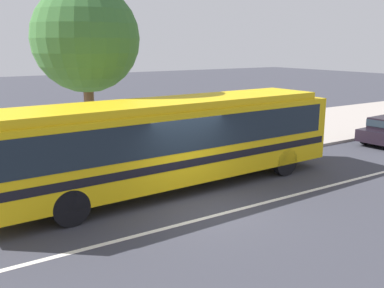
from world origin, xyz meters
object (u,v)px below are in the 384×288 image
(transit_bus, at_px, (173,138))
(pedestrian_waiting_near_sign, at_px, (182,137))
(bus_stop_sign, at_px, (235,116))
(pedestrian_walking_along_curb, at_px, (171,140))
(street_tree_near_stop, at_px, (86,39))

(transit_bus, distance_m, pedestrian_waiting_near_sign, 2.78)
(pedestrian_waiting_near_sign, xyz_separation_m, bus_stop_sign, (2.30, -0.34, 0.67))
(pedestrian_waiting_near_sign, bearing_deg, transit_bus, -127.61)
(pedestrian_walking_along_curb, bearing_deg, pedestrian_waiting_near_sign, -5.35)
(pedestrian_waiting_near_sign, relative_size, bus_stop_sign, 0.66)
(pedestrian_waiting_near_sign, bearing_deg, street_tree_near_stop, 153.72)
(bus_stop_sign, height_order, street_tree_near_stop, street_tree_near_stop)
(pedestrian_walking_along_curb, xyz_separation_m, street_tree_near_stop, (-2.62, 1.48, 3.75))
(pedestrian_waiting_near_sign, relative_size, pedestrian_walking_along_curb, 1.06)
(bus_stop_sign, xyz_separation_m, street_tree_near_stop, (-5.39, 1.87, 3.01))
(street_tree_near_stop, bearing_deg, pedestrian_walking_along_curb, -29.52)
(pedestrian_walking_along_curb, relative_size, bus_stop_sign, 0.62)
(bus_stop_sign, bearing_deg, pedestrian_waiting_near_sign, 171.52)
(transit_bus, bearing_deg, pedestrian_waiting_near_sign, 52.39)
(pedestrian_waiting_near_sign, bearing_deg, pedestrian_walking_along_curb, 174.65)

